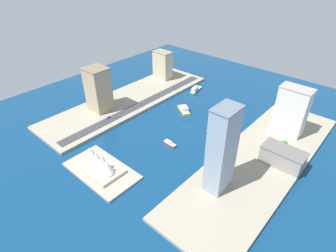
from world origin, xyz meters
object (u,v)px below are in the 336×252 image
tower_tall_glass (222,150)px  ferry_white_commuter (227,110)px  ferry_green_doubledeck (196,90)px  hatchback_blue (108,117)px  sedan_silver (173,87)px  hotel_broad_white (291,111)px  traffic_light_waterfront (142,104)px  carpark_squat_concrete (283,157)px  tugboat_red (170,143)px  patrol_launch_navy (212,130)px  opera_landmark (99,162)px  apartment_midrise_tan (98,89)px  ferry_yellow_fast (184,109)px  office_block_beige (163,65)px

tower_tall_glass → ferry_white_commuter: bearing=-62.2°
ferry_green_doubledeck → hatchback_blue: ferry_green_doubledeck is taller
tower_tall_glass → sedan_silver: (151.81, -119.78, -36.50)m
hotel_broad_white → traffic_light_waterfront: size_ratio=7.98×
ferry_white_commuter → carpark_squat_concrete: bearing=148.9°
tugboat_red → sedan_silver: sedan_silver is taller
patrol_launch_navy → carpark_squat_concrete: size_ratio=0.39×
sedan_silver → opera_landmark: size_ratio=0.10×
patrol_launch_navy → apartment_midrise_tan: 141.10m
hatchback_blue → ferry_white_commuter: bearing=-130.2°
ferry_green_doubledeck → hotel_broad_white: hotel_broad_white is taller
patrol_launch_navy → carpark_squat_concrete: (-79.40, 7.21, 9.64)m
ferry_white_commuter → ferry_yellow_fast: bearing=41.7°
office_block_beige → opera_landmark: size_ratio=0.97×
ferry_white_commuter → opera_landmark: bearing=80.2°
tower_tall_glass → apartment_midrise_tan: 179.01m
tugboat_red → hotel_broad_white: size_ratio=0.30×
carpark_squat_concrete → traffic_light_waterfront: size_ratio=5.84×
ferry_yellow_fast → ferry_green_doubledeck: size_ratio=0.85×
carpark_squat_concrete → hatchback_blue: (182.62, 54.70, -7.29)m
ferry_green_doubledeck → apartment_midrise_tan: size_ratio=0.54×
patrol_launch_navy → opera_landmark: 127.80m
hotel_broad_white → office_block_beige: (197.57, -19.98, -5.76)m
carpark_squat_concrete → office_block_beige: (214.73, -74.24, 12.00)m
tugboat_red → patrol_launch_navy: bearing=-110.7°
ferry_green_doubledeck → apartment_midrise_tan: (54.19, 121.01, 26.65)m
traffic_light_waterfront → ferry_yellow_fast: bearing=-143.7°
patrol_launch_navy → apartment_midrise_tan: size_ratio=0.28×
carpark_squat_concrete → ferry_yellow_fast: bearing=-8.6°
ferry_green_doubledeck → office_block_beige: office_block_beige is taller
sedan_silver → hotel_broad_white: bearing=178.9°
apartment_midrise_tan → sedan_silver: (-26.20, -104.40, -25.46)m
traffic_light_waterfront → opera_landmark: (-52.16, 102.53, 3.00)m
tower_tall_glass → hotel_broad_white: (-11.52, -116.61, -11.44)m
ferry_white_commuter → tugboat_red: bearing=85.3°
patrol_launch_navy → office_block_beige: 152.56m
sedan_silver → traffic_light_waterfront: size_ratio=0.66×
apartment_midrise_tan → sedan_silver: bearing=-104.1°
tower_tall_glass → traffic_light_waterfront: size_ratio=11.50×
tower_tall_glass → apartment_midrise_tan: size_ratio=1.42×
opera_landmark → patrol_launch_navy: bearing=-108.2°
patrol_launch_navy → hotel_broad_white: 82.70m
ferry_green_doubledeck → office_block_beige: size_ratio=0.71×
ferry_white_commuter → carpark_squat_concrete: carpark_squat_concrete is taller
patrol_launch_navy → hotel_broad_white: bearing=-142.9°
patrol_launch_navy → traffic_light_waterfront: bearing=11.4°
ferry_green_doubledeck → traffic_light_waterfront: size_ratio=4.41×
tugboat_red → ferry_yellow_fast: bearing=-63.4°
ferry_green_doubledeck → office_block_beige: 65.52m
office_block_beige → hatchback_blue: 134.27m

